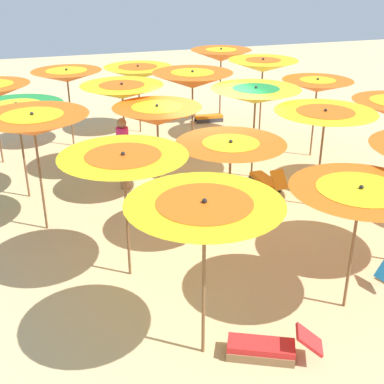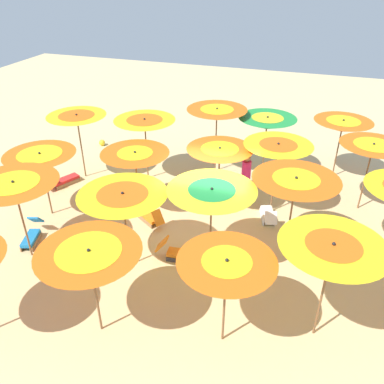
{
  "view_description": "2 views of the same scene",
  "coord_description": "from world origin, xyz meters",
  "px_view_note": "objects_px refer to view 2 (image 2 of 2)",
  "views": [
    {
      "loc": [
        10.99,
        -4.06,
        5.28
      ],
      "look_at": [
        1.84,
        -1.12,
        0.88
      ],
      "focal_mm": 47.85,
      "sensor_mm": 36.0,
      "label": 1
    },
    {
      "loc": [
        -2.55,
        9.31,
        7.23
      ],
      "look_at": [
        0.62,
        -0.45,
        1.11
      ],
      "focal_mm": 36.98,
      "sensor_mm": 36.0,
      "label": 2
    }
  ],
  "objects_px": {
    "lounger_3": "(268,215)",
    "beachgoer_0": "(246,178)",
    "beach_umbrella_6": "(278,150)",
    "beach_umbrella_8": "(135,158)",
    "lounger_1": "(181,253)",
    "beach_umbrella_2": "(217,114)",
    "beach_umbrella_13": "(123,200)",
    "beach_ball": "(102,143)",
    "beach_umbrella_12": "(212,196)",
    "beach_umbrella_1": "(267,123)",
    "beach_umbrella_3": "(145,125)",
    "beach_umbrella_0": "(342,126)",
    "beach_umbrella_17": "(226,268)",
    "lounger_2": "(63,180)",
    "beach_umbrella_11": "(295,186)",
    "beach_umbrella_16": "(332,252)",
    "beach_umbrella_18": "(90,259)",
    "beach_umbrella_7": "(220,155)",
    "lounger_5": "(32,235)",
    "lounger_4": "(149,216)",
    "beach_umbrella_14": "(15,189)",
    "beach_umbrella_5": "(373,149)",
    "beach_umbrella_4": "(77,120)",
    "beach_umbrella_9": "(41,159)"
  },
  "relations": [
    {
      "from": "beach_umbrella_6",
      "to": "beach_umbrella_8",
      "type": "xyz_separation_m",
      "value": [
        4.13,
        1.29,
        -0.31
      ]
    },
    {
      "from": "beach_umbrella_1",
      "to": "beach_umbrella_3",
      "type": "bearing_deg",
      "value": 22.26
    },
    {
      "from": "lounger_2",
      "to": "beach_umbrella_14",
      "type": "bearing_deg",
      "value": -133.26
    },
    {
      "from": "beach_umbrella_0",
      "to": "beach_umbrella_11",
      "type": "height_order",
      "value": "beach_umbrella_11"
    },
    {
      "from": "beach_umbrella_7",
      "to": "lounger_5",
      "type": "bearing_deg",
      "value": 34.57
    },
    {
      "from": "beach_umbrella_5",
      "to": "beach_umbrella_13",
      "type": "xyz_separation_m",
      "value": [
        6.02,
        4.95,
        -0.05
      ]
    },
    {
      "from": "beach_umbrella_18",
      "to": "beach_ball",
      "type": "distance_m",
      "value": 10.46
    },
    {
      "from": "beach_umbrella_1",
      "to": "lounger_3",
      "type": "bearing_deg",
      "value": 102.61
    },
    {
      "from": "lounger_1",
      "to": "beach_ball",
      "type": "distance_m",
      "value": 8.54
    },
    {
      "from": "beach_umbrella_18",
      "to": "beachgoer_0",
      "type": "relative_size",
      "value": 1.26
    },
    {
      "from": "beach_umbrella_0",
      "to": "beach_umbrella_17",
      "type": "height_order",
      "value": "beach_umbrella_0"
    },
    {
      "from": "beach_umbrella_13",
      "to": "lounger_5",
      "type": "distance_m",
      "value": 3.7
    },
    {
      "from": "beach_umbrella_2",
      "to": "beach_umbrella_18",
      "type": "distance_m",
      "value": 8.23
    },
    {
      "from": "beach_umbrella_16",
      "to": "beachgoer_0",
      "type": "distance_m",
      "value": 5.65
    },
    {
      "from": "beach_umbrella_3",
      "to": "beach_umbrella_12",
      "type": "distance_m",
      "value": 5.35
    },
    {
      "from": "beach_umbrella_5",
      "to": "lounger_2",
      "type": "bearing_deg",
      "value": 9.45
    },
    {
      "from": "beach_ball",
      "to": "beach_umbrella_6",
      "type": "bearing_deg",
      "value": 159.16
    },
    {
      "from": "beachgoer_0",
      "to": "beach_ball",
      "type": "bearing_deg",
      "value": -9.79
    },
    {
      "from": "beach_umbrella_0",
      "to": "beach_ball",
      "type": "height_order",
      "value": "beach_umbrella_0"
    },
    {
      "from": "beach_umbrella_18",
      "to": "beach_ball",
      "type": "height_order",
      "value": "beach_umbrella_18"
    },
    {
      "from": "beach_umbrella_11",
      "to": "lounger_5",
      "type": "xyz_separation_m",
      "value": [
        7.15,
        1.67,
        -2.02
      ]
    },
    {
      "from": "beach_umbrella_13",
      "to": "beach_umbrella_16",
      "type": "height_order",
      "value": "beach_umbrella_16"
    },
    {
      "from": "beach_umbrella_8",
      "to": "beach_umbrella_13",
      "type": "xyz_separation_m",
      "value": [
        -0.87,
        2.55,
        0.18
      ]
    },
    {
      "from": "lounger_1",
      "to": "lounger_5",
      "type": "relative_size",
      "value": 1.07
    },
    {
      "from": "beach_umbrella_17",
      "to": "beach_ball",
      "type": "distance_m",
      "value": 11.53
    },
    {
      "from": "beach_umbrella_16",
      "to": "lounger_5",
      "type": "bearing_deg",
      "value": -6.15
    },
    {
      "from": "beach_umbrella_17",
      "to": "lounger_2",
      "type": "bearing_deg",
      "value": -33.7
    },
    {
      "from": "beach_umbrella_2",
      "to": "beach_umbrella_13",
      "type": "relative_size",
      "value": 1.1
    },
    {
      "from": "lounger_3",
      "to": "beachgoer_0",
      "type": "height_order",
      "value": "beachgoer_0"
    },
    {
      "from": "lounger_1",
      "to": "lounger_2",
      "type": "xyz_separation_m",
      "value": [
        5.48,
        -2.58,
        -0.01
      ]
    },
    {
      "from": "beachgoer_0",
      "to": "beach_umbrella_6",
      "type": "bearing_deg",
      "value": 178.68
    },
    {
      "from": "lounger_1",
      "to": "lounger_3",
      "type": "height_order",
      "value": "lounger_1"
    },
    {
      "from": "beach_umbrella_7",
      "to": "beach_umbrella_16",
      "type": "relative_size",
      "value": 0.9
    },
    {
      "from": "beach_umbrella_11",
      "to": "lounger_4",
      "type": "height_order",
      "value": "beach_umbrella_11"
    },
    {
      "from": "beach_umbrella_5",
      "to": "beach_umbrella_7",
      "type": "bearing_deg",
      "value": 19.72
    },
    {
      "from": "beach_umbrella_2",
      "to": "beach_umbrella_8",
      "type": "relative_size",
      "value": 1.19
    },
    {
      "from": "beach_umbrella_6",
      "to": "beach_umbrella_13",
      "type": "distance_m",
      "value": 5.04
    },
    {
      "from": "beach_umbrella_0",
      "to": "beach_umbrella_7",
      "type": "bearing_deg",
      "value": 45.63
    },
    {
      "from": "beach_umbrella_12",
      "to": "beach_ball",
      "type": "distance_m",
      "value": 9.3
    },
    {
      "from": "beach_umbrella_9",
      "to": "beach_umbrella_13",
      "type": "xyz_separation_m",
      "value": [
        -3.53,
        1.51,
        0.14
      ]
    },
    {
      "from": "lounger_1",
      "to": "beach_ball",
      "type": "height_order",
      "value": "lounger_1"
    },
    {
      "from": "lounger_1",
      "to": "lounger_4",
      "type": "distance_m",
      "value": 2.07
    },
    {
      "from": "beach_umbrella_11",
      "to": "beach_umbrella_12",
      "type": "height_order",
      "value": "beach_umbrella_11"
    },
    {
      "from": "beach_umbrella_2",
      "to": "beachgoer_0",
      "type": "xyz_separation_m",
      "value": [
        -1.56,
        2.01,
        -1.34
      ]
    },
    {
      "from": "beach_umbrella_4",
      "to": "beach_umbrella_0",
      "type": "bearing_deg",
      "value": -162.02
    },
    {
      "from": "beach_umbrella_13",
      "to": "beach_umbrella_1",
      "type": "bearing_deg",
      "value": -111.91
    },
    {
      "from": "beach_umbrella_6",
      "to": "beach_umbrella_17",
      "type": "bearing_deg",
      "value": 87.23
    },
    {
      "from": "beach_umbrella_12",
      "to": "beach_umbrella_13",
      "type": "height_order",
      "value": "beach_umbrella_12"
    },
    {
      "from": "beach_umbrella_14",
      "to": "lounger_3",
      "type": "distance_m",
      "value": 7.4
    },
    {
      "from": "beach_umbrella_0",
      "to": "beach_umbrella_12",
      "type": "relative_size",
      "value": 0.95
    }
  ]
}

